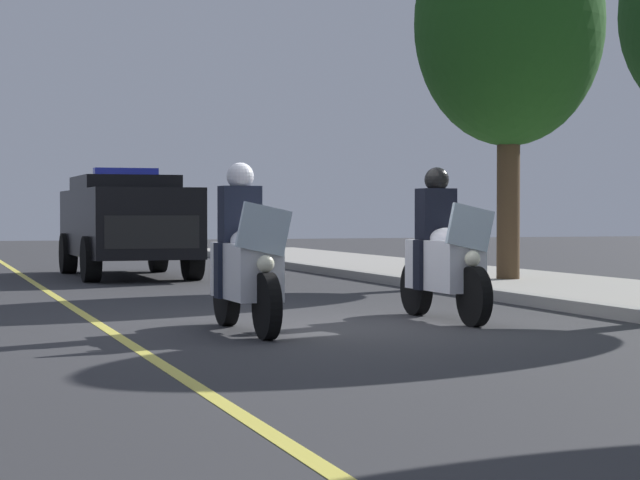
# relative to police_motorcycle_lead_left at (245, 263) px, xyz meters

# --- Properties ---
(ground_plane) EXTENTS (80.00, 80.00, 0.00)m
(ground_plane) POSITION_rel_police_motorcycle_lead_left_xyz_m (-0.30, 1.14, -0.70)
(ground_plane) COLOR #333335
(curb_strip) EXTENTS (48.00, 0.24, 0.15)m
(curb_strip) POSITION_rel_police_motorcycle_lead_left_xyz_m (-0.30, 4.40, -0.62)
(curb_strip) COLOR #9E9B93
(curb_strip) RESTS_ON ground
(lane_stripe_center) EXTENTS (48.00, 0.12, 0.01)m
(lane_stripe_center) POSITION_rel_police_motorcycle_lead_left_xyz_m (-0.30, -1.29, -0.70)
(lane_stripe_center) COLOR #E0D14C
(lane_stripe_center) RESTS_ON ground
(police_motorcycle_lead_left) EXTENTS (2.14, 0.56, 1.72)m
(police_motorcycle_lead_left) POSITION_rel_police_motorcycle_lead_left_xyz_m (0.00, 0.00, 0.00)
(police_motorcycle_lead_left) COLOR black
(police_motorcycle_lead_left) RESTS_ON ground
(police_motorcycle_lead_right) EXTENTS (2.14, 0.56, 1.72)m
(police_motorcycle_lead_right) POSITION_rel_police_motorcycle_lead_left_xyz_m (-0.52, 2.43, 0.00)
(police_motorcycle_lead_right) COLOR black
(police_motorcycle_lead_right) RESTS_ON ground
(police_suv) EXTENTS (4.93, 2.12, 2.05)m
(police_suv) POSITION_rel_police_motorcycle_lead_left_xyz_m (-10.64, 0.55, 0.37)
(police_suv) COLOR black
(police_suv) RESTS_ON ground
(tree_far_back) EXTENTS (3.16, 3.16, 6.32)m
(tree_far_back) POSITION_rel_police_motorcycle_lead_left_xyz_m (-6.12, 6.19, 3.64)
(tree_far_back) COLOR #4C3823
(tree_far_back) RESTS_ON sidewalk_strip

